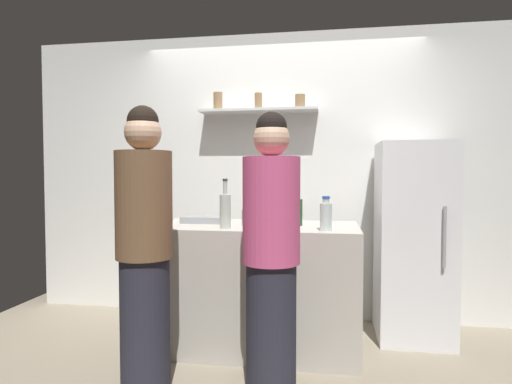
# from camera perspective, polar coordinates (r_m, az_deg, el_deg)

# --- Properties ---
(ground_plane) EXTENTS (5.28, 5.28, 0.00)m
(ground_plane) POSITION_cam_1_polar(r_m,az_deg,el_deg) (3.05, 0.61, -23.26)
(ground_plane) COLOR gray
(back_wall_assembly) EXTENTS (4.80, 0.32, 2.60)m
(back_wall_assembly) POSITION_cam_1_polar(r_m,az_deg,el_deg) (3.99, 3.37, 2.18)
(back_wall_assembly) COLOR white
(back_wall_assembly) RESTS_ON ground
(refrigerator) EXTENTS (0.56, 0.60, 1.57)m
(refrigerator) POSITION_cam_1_polar(r_m,az_deg,el_deg) (3.67, 20.20, -6.13)
(refrigerator) COLOR white
(refrigerator) RESTS_ON ground
(counter) EXTENTS (1.53, 0.75, 0.93)m
(counter) POSITION_cam_1_polar(r_m,az_deg,el_deg) (3.35, 0.00, -12.37)
(counter) COLOR #B7B2A8
(counter) RESTS_ON ground
(baking_pan) EXTENTS (0.34, 0.24, 0.05)m
(baking_pan) POSITION_cam_1_polar(r_m,az_deg,el_deg) (3.44, -6.78, -3.62)
(baking_pan) COLOR gray
(baking_pan) RESTS_ON counter
(utensil_holder) EXTENTS (0.10, 0.10, 0.21)m
(utensil_holder) POSITION_cam_1_polar(r_m,az_deg,el_deg) (3.21, -1.06, -3.39)
(utensil_holder) COLOR #B2B2B7
(utensil_holder) RESTS_ON counter
(wine_bottle_amber_glass) EXTENTS (0.07, 0.07, 0.29)m
(wine_bottle_amber_glass) POSITION_cam_1_polar(r_m,az_deg,el_deg) (3.05, 1.79, -2.83)
(wine_bottle_amber_glass) COLOR #472814
(wine_bottle_amber_glass) RESTS_ON counter
(wine_bottle_dark_glass) EXTENTS (0.06, 0.06, 0.30)m
(wine_bottle_dark_glass) POSITION_cam_1_polar(r_m,az_deg,el_deg) (3.11, -12.34, -2.65)
(wine_bottle_dark_glass) COLOR black
(wine_bottle_dark_glass) RESTS_ON counter
(wine_bottle_pale_glass) EXTENTS (0.08, 0.08, 0.35)m
(wine_bottle_pale_glass) POSITION_cam_1_polar(r_m,az_deg,el_deg) (3.04, -4.11, -2.38)
(wine_bottle_pale_glass) COLOR #B2BFB2
(wine_bottle_pale_glass) RESTS_ON counter
(wine_bottle_green_glass) EXTENTS (0.07, 0.07, 0.30)m
(wine_bottle_green_glass) POSITION_cam_1_polar(r_m,az_deg,el_deg) (3.22, 5.61, -2.49)
(wine_bottle_green_glass) COLOR #19471E
(wine_bottle_green_glass) RESTS_ON counter
(water_bottle_plastic) EXTENTS (0.08, 0.08, 0.24)m
(water_bottle_plastic) POSITION_cam_1_polar(r_m,az_deg,el_deg) (2.96, 9.27, -3.12)
(water_bottle_plastic) COLOR silver
(water_bottle_plastic) RESTS_ON counter
(person_pink_top) EXTENTS (0.34, 0.34, 1.69)m
(person_pink_top) POSITION_cam_1_polar(r_m,az_deg,el_deg) (2.57, 2.04, -8.49)
(person_pink_top) COLOR #262633
(person_pink_top) RESTS_ON ground
(person_brown_jacket) EXTENTS (0.34, 0.34, 1.73)m
(person_brown_jacket) POSITION_cam_1_polar(r_m,az_deg,el_deg) (2.70, -14.62, -7.48)
(person_brown_jacket) COLOR #262633
(person_brown_jacket) RESTS_ON ground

